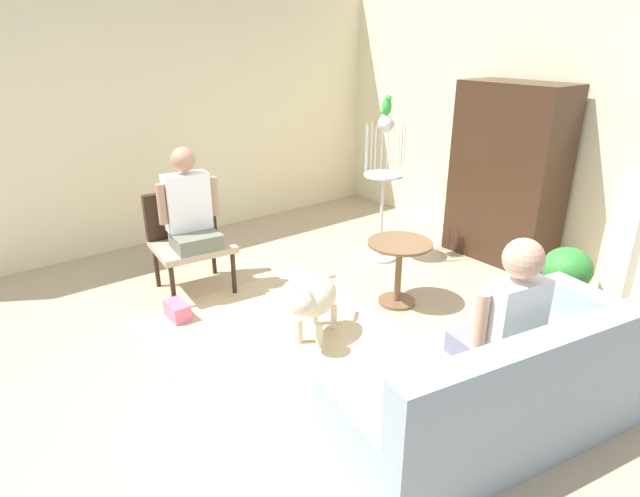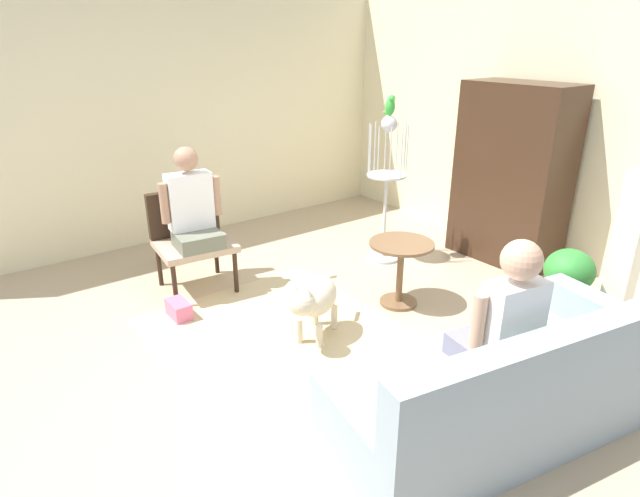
{
  "view_description": "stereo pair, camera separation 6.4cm",
  "coord_description": "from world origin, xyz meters",
  "px_view_note": "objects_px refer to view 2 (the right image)",
  "views": [
    {
      "loc": [
        2.85,
        -2.27,
        2.31
      ],
      "look_at": [
        -0.01,
        -0.05,
        0.83
      ],
      "focal_mm": 29.82,
      "sensor_mm": 36.0,
      "label": 1
    },
    {
      "loc": [
        2.89,
        -2.22,
        2.31
      ],
      "look_at": [
        -0.01,
        -0.05,
        0.83
      ],
      "focal_mm": 29.82,
      "sensor_mm": 36.0,
      "label": 2
    }
  ],
  "objects_px": {
    "couch": "(504,390)",
    "parrot": "(390,106)",
    "bird_cage_stand": "(386,186)",
    "column_lamp": "(624,262)",
    "person_on_couch": "(505,318)",
    "dog": "(314,299)",
    "handbag": "(179,309)",
    "potted_plant": "(566,290)",
    "armchair": "(190,231)",
    "person_on_armchair": "(192,206)",
    "round_end_table": "(401,263)",
    "armoire_cabinet": "(512,175)"
  },
  "relations": [
    {
      "from": "bird_cage_stand",
      "to": "armoire_cabinet",
      "type": "xyz_separation_m",
      "value": [
        0.76,
        1.07,
        0.11
      ]
    },
    {
      "from": "armchair",
      "to": "bird_cage_stand",
      "type": "relative_size",
      "value": 0.6
    },
    {
      "from": "dog",
      "to": "column_lamp",
      "type": "xyz_separation_m",
      "value": [
        1.44,
        1.87,
        0.33
      ]
    },
    {
      "from": "person_on_armchair",
      "to": "dog",
      "type": "xyz_separation_m",
      "value": [
        1.39,
        0.37,
        -0.48
      ]
    },
    {
      "from": "person_on_couch",
      "to": "parrot",
      "type": "distance_m",
      "value": 2.86
    },
    {
      "from": "armchair",
      "to": "parrot",
      "type": "bearing_deg",
      "value": 71.26
    },
    {
      "from": "armoire_cabinet",
      "to": "handbag",
      "type": "height_order",
      "value": "armoire_cabinet"
    },
    {
      "from": "couch",
      "to": "armchair",
      "type": "height_order",
      "value": "armchair"
    },
    {
      "from": "parrot",
      "to": "handbag",
      "type": "relative_size",
      "value": 0.76
    },
    {
      "from": "person_on_armchair",
      "to": "bird_cage_stand",
      "type": "bearing_deg",
      "value": 75.49
    },
    {
      "from": "armchair",
      "to": "couch",
      "type": "bearing_deg",
      "value": 11.7
    },
    {
      "from": "person_on_couch",
      "to": "potted_plant",
      "type": "relative_size",
      "value": 1.09
    },
    {
      "from": "armchair",
      "to": "person_on_armchair",
      "type": "relative_size",
      "value": 1.03
    },
    {
      "from": "person_on_couch",
      "to": "round_end_table",
      "type": "bearing_deg",
      "value": 155.23
    },
    {
      "from": "dog",
      "to": "armoire_cabinet",
      "type": "xyz_separation_m",
      "value": [
        -0.13,
        2.66,
        0.57
      ]
    },
    {
      "from": "couch",
      "to": "bird_cage_stand",
      "type": "xyz_separation_m",
      "value": [
        -2.43,
        1.29,
        0.52
      ]
    },
    {
      "from": "bird_cage_stand",
      "to": "handbag",
      "type": "height_order",
      "value": "bird_cage_stand"
    },
    {
      "from": "potted_plant",
      "to": "column_lamp",
      "type": "bearing_deg",
      "value": 52.33
    },
    {
      "from": "dog",
      "to": "bird_cage_stand",
      "type": "distance_m",
      "value": 1.87
    },
    {
      "from": "armchair",
      "to": "person_on_couch",
      "type": "xyz_separation_m",
      "value": [
        3.04,
        0.62,
        0.23
      ]
    },
    {
      "from": "dog",
      "to": "parrot",
      "type": "bearing_deg",
      "value": 119.14
    },
    {
      "from": "couch",
      "to": "armoire_cabinet",
      "type": "distance_m",
      "value": 2.97
    },
    {
      "from": "armchair",
      "to": "armoire_cabinet",
      "type": "bearing_deg",
      "value": 64.91
    },
    {
      "from": "round_end_table",
      "to": "parrot",
      "type": "relative_size",
      "value": 2.98
    },
    {
      "from": "round_end_table",
      "to": "handbag",
      "type": "xyz_separation_m",
      "value": [
        -0.96,
        -1.71,
        -0.33
      ]
    },
    {
      "from": "couch",
      "to": "parrot",
      "type": "relative_size",
      "value": 10.89
    },
    {
      "from": "dog",
      "to": "handbag",
      "type": "bearing_deg",
      "value": -143.33
    },
    {
      "from": "couch",
      "to": "dog",
      "type": "height_order",
      "value": "couch"
    },
    {
      "from": "person_on_armchair",
      "to": "round_end_table",
      "type": "bearing_deg",
      "value": 44.5
    },
    {
      "from": "round_end_table",
      "to": "column_lamp",
      "type": "height_order",
      "value": "column_lamp"
    },
    {
      "from": "armoire_cabinet",
      "to": "handbag",
      "type": "distance_m",
      "value": 3.61
    },
    {
      "from": "bird_cage_stand",
      "to": "column_lamp",
      "type": "bearing_deg",
      "value": 7.18
    },
    {
      "from": "handbag",
      "to": "person_on_armchair",
      "type": "bearing_deg",
      "value": 136.84
    },
    {
      "from": "armoire_cabinet",
      "to": "round_end_table",
      "type": "bearing_deg",
      "value": -86.52
    },
    {
      "from": "column_lamp",
      "to": "person_on_couch",
      "type": "bearing_deg",
      "value": -87.67
    },
    {
      "from": "round_end_table",
      "to": "dog",
      "type": "distance_m",
      "value": 0.97
    },
    {
      "from": "dog",
      "to": "handbag",
      "type": "xyz_separation_m",
      "value": [
        -0.99,
        -0.74,
        -0.29
      ]
    },
    {
      "from": "bird_cage_stand",
      "to": "couch",
      "type": "bearing_deg",
      "value": -27.95
    },
    {
      "from": "person_on_armchair",
      "to": "column_lamp",
      "type": "xyz_separation_m",
      "value": [
        2.83,
        2.24,
        -0.15
      ]
    },
    {
      "from": "dog",
      "to": "handbag",
      "type": "distance_m",
      "value": 1.27
    },
    {
      "from": "bird_cage_stand",
      "to": "parrot",
      "type": "height_order",
      "value": "parrot"
    },
    {
      "from": "dog",
      "to": "bird_cage_stand",
      "type": "xyz_separation_m",
      "value": [
        -0.88,
        1.58,
        0.46
      ]
    },
    {
      "from": "round_end_table",
      "to": "parrot",
      "type": "height_order",
      "value": "parrot"
    },
    {
      "from": "person_on_couch",
      "to": "person_on_armchair",
      "type": "relative_size",
      "value": 0.95
    },
    {
      "from": "person_on_armchair",
      "to": "round_end_table",
      "type": "relative_size",
      "value": 1.49
    },
    {
      "from": "potted_plant",
      "to": "bird_cage_stand",
      "type": "bearing_deg",
      "value": 179.26
    },
    {
      "from": "person_on_couch",
      "to": "person_on_armchair",
      "type": "distance_m",
      "value": 2.96
    },
    {
      "from": "bird_cage_stand",
      "to": "armoire_cabinet",
      "type": "relative_size",
      "value": 0.83
    },
    {
      "from": "person_on_couch",
      "to": "person_on_armchair",
      "type": "bearing_deg",
      "value": -167.65
    },
    {
      "from": "couch",
      "to": "person_on_couch",
      "type": "xyz_separation_m",
      "value": [
        -0.05,
        -0.02,
        0.48
      ]
    }
  ]
}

